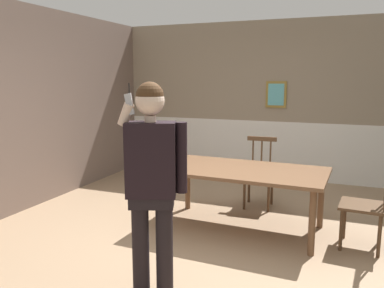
% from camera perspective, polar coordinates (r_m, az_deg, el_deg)
% --- Properties ---
extents(ground_plane, '(7.00, 7.00, 0.00)m').
position_cam_1_polar(ground_plane, '(4.35, 2.56, -14.40)').
color(ground_plane, '#9E7F60').
extents(room_back_partition, '(5.52, 0.17, 2.73)m').
position_cam_1_polar(room_back_partition, '(7.08, 11.27, 5.72)').
color(room_back_partition, gray).
rests_on(room_back_partition, ground_plane).
extents(room_left_partition, '(0.13, 6.36, 2.73)m').
position_cam_1_polar(room_left_partition, '(5.55, -25.42, 4.47)').
color(room_left_partition, '#756056').
rests_on(room_left_partition, ground_plane).
extents(dining_table, '(1.96, 1.08, 0.73)m').
position_cam_1_polar(dining_table, '(4.63, 7.07, -4.42)').
color(dining_table, brown).
rests_on(dining_table, ground_plane).
extents(chair_near_window, '(0.43, 0.43, 0.96)m').
position_cam_1_polar(chair_near_window, '(5.52, 9.69, -4.19)').
color(chair_near_window, '#513823').
rests_on(chair_near_window, ground_plane).
extents(chair_by_doorway, '(0.48, 0.48, 1.06)m').
position_cam_1_polar(chair_by_doorway, '(4.50, 23.95, -7.75)').
color(chair_by_doorway, '#513823').
rests_on(chair_by_doorway, ground_plane).
extents(person_figure, '(0.51, 0.34, 1.74)m').
position_cam_1_polar(person_figure, '(3.15, -5.77, -4.50)').
color(person_figure, black).
rests_on(person_figure, ground_plane).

